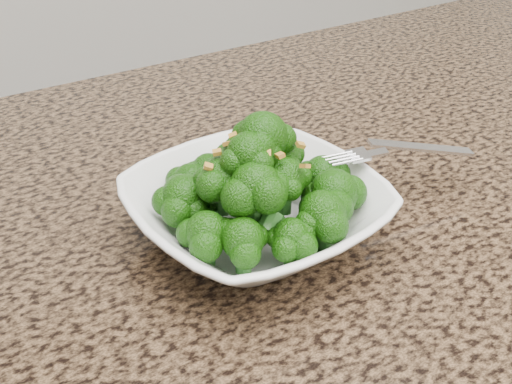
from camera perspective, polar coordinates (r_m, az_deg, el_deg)
granite_counter at (r=0.64m, az=12.27°, el=-4.51°), size 1.64×1.04×0.03m
bowl at (r=0.60m, az=0.00°, el=-1.79°), size 0.25×0.25×0.06m
broccoli_pile at (r=0.56m, az=0.00°, el=3.83°), size 0.20×0.20×0.08m
garlic_topping at (r=0.54m, az=0.00°, el=7.70°), size 0.12×0.12×0.01m
fork at (r=0.63m, az=10.86°, el=3.50°), size 0.19×0.09×0.01m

